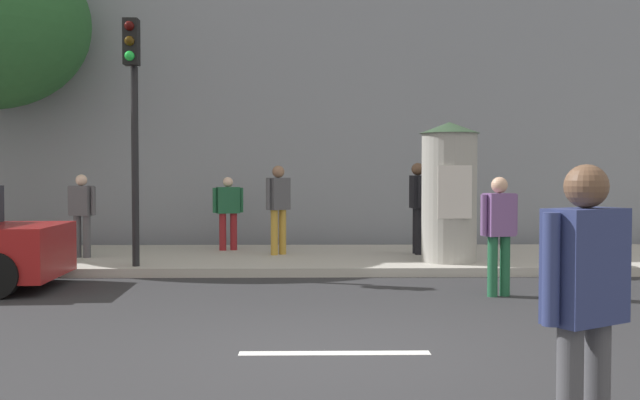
{
  "coord_description": "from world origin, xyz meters",
  "views": [
    {
      "loc": [
        -0.26,
        -6.73,
        1.68
      ],
      "look_at": [
        -0.1,
        2.0,
        1.37
      ],
      "focal_mm": 40.56,
      "sensor_mm": 36.0,
      "label": 1
    }
  ],
  "objects_px": {
    "pedestrian_in_red_top": "(82,210)",
    "pedestrian_in_light_jacket": "(278,203)",
    "pedestrian_with_backpack": "(585,295)",
    "pedestrian_tallest": "(228,208)",
    "traffic_light": "(133,100)",
    "pedestrian_near_pole": "(499,227)",
    "pedestrian_in_dark_shirt": "(418,200)",
    "poster_column": "(449,191)"
  },
  "relations": [
    {
      "from": "pedestrian_in_light_jacket",
      "to": "traffic_light",
      "type": "bearing_deg",
      "value": -141.93
    },
    {
      "from": "poster_column",
      "to": "pedestrian_with_backpack",
      "type": "bearing_deg",
      "value": -96.45
    },
    {
      "from": "pedestrian_in_red_top",
      "to": "pedestrian_in_dark_shirt",
      "type": "xyz_separation_m",
      "value": [
        6.29,
        0.47,
        0.16
      ]
    },
    {
      "from": "pedestrian_in_light_jacket",
      "to": "pedestrian_tallest",
      "type": "distance_m",
      "value": 1.35
    },
    {
      "from": "poster_column",
      "to": "pedestrian_in_light_jacket",
      "type": "relative_size",
      "value": 1.44
    },
    {
      "from": "pedestrian_in_red_top",
      "to": "pedestrian_with_backpack",
      "type": "bearing_deg",
      "value": -59.24
    },
    {
      "from": "pedestrian_in_light_jacket",
      "to": "pedestrian_in_dark_shirt",
      "type": "relative_size",
      "value": 0.97
    },
    {
      "from": "pedestrian_with_backpack",
      "to": "pedestrian_in_light_jacket",
      "type": "bearing_deg",
      "value": 101.69
    },
    {
      "from": "traffic_light",
      "to": "poster_column",
      "type": "height_order",
      "value": "traffic_light"
    },
    {
      "from": "traffic_light",
      "to": "pedestrian_in_light_jacket",
      "type": "relative_size",
      "value": 2.39
    },
    {
      "from": "pedestrian_in_light_jacket",
      "to": "pedestrian_in_dark_shirt",
      "type": "distance_m",
      "value": 2.68
    },
    {
      "from": "pedestrian_in_light_jacket",
      "to": "pedestrian_with_backpack",
      "type": "bearing_deg",
      "value": -78.31
    },
    {
      "from": "pedestrian_with_backpack",
      "to": "pedestrian_in_light_jacket",
      "type": "distance_m",
      "value": 10.13
    },
    {
      "from": "pedestrian_in_light_jacket",
      "to": "pedestrian_tallest",
      "type": "xyz_separation_m",
      "value": [
        -1.05,
        0.83,
        -0.14
      ]
    },
    {
      "from": "pedestrian_in_red_top",
      "to": "pedestrian_in_light_jacket",
      "type": "relative_size",
      "value": 0.9
    },
    {
      "from": "pedestrian_with_backpack",
      "to": "pedestrian_tallest",
      "type": "height_order",
      "value": "pedestrian_with_backpack"
    },
    {
      "from": "pedestrian_near_pole",
      "to": "pedestrian_in_red_top",
      "type": "bearing_deg",
      "value": 152.84
    },
    {
      "from": "pedestrian_in_red_top",
      "to": "pedestrian_in_light_jacket",
      "type": "distance_m",
      "value": 3.64
    },
    {
      "from": "pedestrian_with_backpack",
      "to": "pedestrian_in_light_jacket",
      "type": "xyz_separation_m",
      "value": [
        -2.05,
        9.92,
        0.12
      ]
    },
    {
      "from": "pedestrian_with_backpack",
      "to": "pedestrian_in_red_top",
      "type": "height_order",
      "value": "pedestrian_with_backpack"
    },
    {
      "from": "pedestrian_with_backpack",
      "to": "poster_column",
      "type": "bearing_deg",
      "value": 83.55
    },
    {
      "from": "traffic_light",
      "to": "pedestrian_tallest",
      "type": "distance_m",
      "value": 3.49
    },
    {
      "from": "traffic_light",
      "to": "poster_column",
      "type": "relative_size",
      "value": 1.66
    },
    {
      "from": "traffic_light",
      "to": "poster_column",
      "type": "xyz_separation_m",
      "value": [
        5.36,
        0.66,
        -1.51
      ]
    },
    {
      "from": "poster_column",
      "to": "pedestrian_in_dark_shirt",
      "type": "xyz_separation_m",
      "value": [
        -0.37,
        1.21,
        -0.2
      ]
    },
    {
      "from": "pedestrian_with_backpack",
      "to": "traffic_light",
      "type": "bearing_deg",
      "value": 118.31
    },
    {
      "from": "poster_column",
      "to": "pedestrian_with_backpack",
      "type": "height_order",
      "value": "poster_column"
    },
    {
      "from": "pedestrian_in_light_jacket",
      "to": "pedestrian_tallest",
      "type": "height_order",
      "value": "pedestrian_in_light_jacket"
    },
    {
      "from": "poster_column",
      "to": "pedestrian_tallest",
      "type": "height_order",
      "value": "poster_column"
    },
    {
      "from": "pedestrian_in_dark_shirt",
      "to": "pedestrian_in_red_top",
      "type": "bearing_deg",
      "value": -175.75
    },
    {
      "from": "pedestrian_in_red_top",
      "to": "pedestrian_in_light_jacket",
      "type": "xyz_separation_m",
      "value": [
        3.61,
        0.4,
        0.11
      ]
    },
    {
      "from": "pedestrian_tallest",
      "to": "pedestrian_in_dark_shirt",
      "type": "bearing_deg",
      "value": -11.71
    },
    {
      "from": "poster_column",
      "to": "pedestrian_with_backpack",
      "type": "distance_m",
      "value": 8.84
    },
    {
      "from": "pedestrian_with_backpack",
      "to": "pedestrian_in_light_jacket",
      "type": "relative_size",
      "value": 1.02
    },
    {
      "from": "pedestrian_near_pole",
      "to": "pedestrian_with_backpack",
      "type": "bearing_deg",
      "value": -100.74
    },
    {
      "from": "traffic_light",
      "to": "pedestrian_in_red_top",
      "type": "relative_size",
      "value": 2.65
    },
    {
      "from": "pedestrian_near_pole",
      "to": "pedestrian_tallest",
      "type": "bearing_deg",
      "value": 131.91
    },
    {
      "from": "pedestrian_in_dark_shirt",
      "to": "poster_column",
      "type": "bearing_deg",
      "value": -72.99
    },
    {
      "from": "pedestrian_with_backpack",
      "to": "pedestrian_in_dark_shirt",
      "type": "height_order",
      "value": "pedestrian_in_dark_shirt"
    },
    {
      "from": "traffic_light",
      "to": "pedestrian_near_pole",
      "type": "height_order",
      "value": "traffic_light"
    },
    {
      "from": "poster_column",
      "to": "pedestrian_in_light_jacket",
      "type": "distance_m",
      "value": 3.26
    },
    {
      "from": "pedestrian_near_pole",
      "to": "pedestrian_in_red_top",
      "type": "distance_m",
      "value": 7.65
    }
  ]
}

